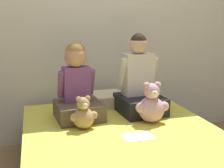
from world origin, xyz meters
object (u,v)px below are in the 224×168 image
bed (127,164)px  teddy_bear_held_by_right_child (152,105)px  pillow_at_headboard (102,100)px  sign_card (138,137)px  child_on_left (77,88)px  teddy_bear_held_by_left_child (84,115)px  child_on_right (139,85)px

bed → teddy_bear_held_by_right_child: bearing=38.2°
pillow_at_headboard → sign_card: pillow_at_headboard is taller
teddy_bear_held_by_right_child → sign_card: (-0.21, -0.25, -0.13)m
sign_card → child_on_left: bearing=122.7°
teddy_bear_held_by_left_child → teddy_bear_held_by_right_child: bearing=-8.0°
child_on_left → sign_card: 0.65m
teddy_bear_held_by_left_child → child_on_right: bearing=18.8°
bed → teddy_bear_held_by_left_child: (-0.27, 0.22, 0.31)m
teddy_bear_held_by_right_child → pillow_at_headboard: bearing=120.2°
teddy_bear_held_by_right_child → pillow_at_headboard: teddy_bear_held_by_right_child is taller
child_on_left → teddy_bear_held_by_right_child: 0.60m
child_on_right → teddy_bear_held_by_right_child: child_on_right is taller
child_on_right → teddy_bear_held_by_right_child: (0.00, -0.26, -0.11)m
teddy_bear_held_by_left_child → teddy_bear_held_by_right_child: 0.53m
bed → child_on_right: bearing=60.9°
child_on_left → teddy_bear_held_by_right_child: size_ratio=1.91×
bed → sign_card: bearing=-32.1°
child_on_left → pillow_at_headboard: size_ratio=1.28×
child_on_right → teddy_bear_held_by_left_child: (-0.53, -0.25, -0.14)m
bed → pillow_at_headboard: size_ratio=3.89×
teddy_bear_held_by_left_child → sign_card: bearing=-45.2°
sign_card → teddy_bear_held_by_left_child: bearing=141.4°
child_on_left → sign_card: child_on_left is taller
child_on_left → sign_card: bearing=-62.1°
teddy_bear_held_by_left_child → sign_card: (0.32, -0.26, -0.10)m
child_on_left → teddy_bear_held_by_left_child: child_on_left is taller
teddy_bear_held_by_left_child → pillow_at_headboard: size_ratio=0.52×
child_on_left → teddy_bear_held_by_left_child: (0.00, -0.25, -0.14)m
sign_card → teddy_bear_held_by_right_child: bearing=50.1°
bed → pillow_at_headboard: 0.79m
bed → teddy_bear_held_by_left_child: bearing=140.0°
child_on_left → pillow_at_headboard: child_on_left is taller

